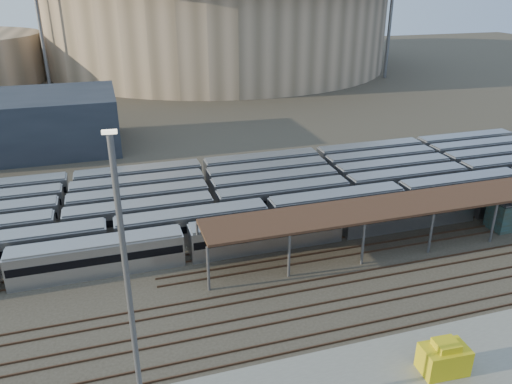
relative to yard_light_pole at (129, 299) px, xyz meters
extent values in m
plane|color=#383026|center=(15.87, 14.20, -11.03)|extent=(420.00, 420.00, 0.00)
cube|color=#B5B6BA|center=(25.58, 22.20, -9.23)|extent=(112.00, 2.90, 3.60)
cube|color=#B5B6BA|center=(17.70, 26.40, -9.23)|extent=(112.00, 2.90, 3.60)
cube|color=#B5B6BA|center=(11.94, 30.60, -9.23)|extent=(112.00, 2.90, 3.60)
cube|color=#B5B6BA|center=(12.18, 34.80, -9.23)|extent=(112.00, 2.90, 3.60)
cube|color=#B5B6BA|center=(12.45, 39.00, -9.23)|extent=(112.00, 2.90, 3.60)
cube|color=#B5B6BA|center=(12.92, 43.20, -9.23)|extent=(112.00, 2.90, 3.60)
cylinder|color=slate|center=(7.87, 15.50, -8.53)|extent=(0.30, 0.30, 5.00)
cylinder|color=slate|center=(7.87, 20.90, -8.53)|extent=(0.30, 0.30, 5.00)
cylinder|color=slate|center=(16.44, 15.50, -8.53)|extent=(0.30, 0.30, 5.00)
cylinder|color=slate|center=(16.44, 20.90, -8.53)|extent=(0.30, 0.30, 5.00)
cylinder|color=slate|center=(25.01, 15.50, -8.53)|extent=(0.30, 0.30, 5.00)
cylinder|color=slate|center=(25.01, 20.90, -8.53)|extent=(0.30, 0.30, 5.00)
cylinder|color=slate|center=(33.59, 15.50, -8.53)|extent=(0.30, 0.30, 5.00)
cylinder|color=slate|center=(33.59, 20.90, -8.53)|extent=(0.30, 0.30, 5.00)
cylinder|color=slate|center=(42.16, 15.50, -8.53)|extent=(0.30, 0.30, 5.00)
cylinder|color=slate|center=(42.16, 20.90, -8.53)|extent=(0.30, 0.30, 5.00)
cube|color=#3D2819|center=(37.87, 18.20, -5.88)|extent=(60.00, 6.00, 0.30)
cube|color=#4C3323|center=(15.87, 12.45, -10.94)|extent=(170.00, 0.12, 0.18)
cube|color=#4C3323|center=(15.87, 13.95, -10.94)|extent=(170.00, 0.12, 0.18)
cube|color=#4C3323|center=(15.87, 8.45, -10.94)|extent=(170.00, 0.12, 0.18)
cube|color=#4C3323|center=(15.87, 9.95, -10.94)|extent=(170.00, 0.12, 0.18)
cube|color=#4C3323|center=(15.87, 4.45, -10.94)|extent=(170.00, 0.12, 0.18)
cube|color=#4C3323|center=(15.87, 5.95, -10.94)|extent=(170.00, 0.12, 0.18)
cylinder|color=tan|center=(40.87, 154.20, 2.97)|extent=(116.00, 116.00, 28.00)
cylinder|color=slate|center=(-14.13, 124.20, 6.97)|extent=(1.00, 1.00, 36.00)
cylinder|color=slate|center=(85.87, 114.20, 6.97)|extent=(1.00, 1.00, 36.00)
cylinder|color=slate|center=(5.87, 174.20, 6.97)|extent=(1.00, 1.00, 36.00)
cylinder|color=slate|center=(0.00, 0.00, -0.18)|extent=(0.36, 0.36, 21.29)
cube|color=#FFF2CC|center=(0.00, 0.00, 10.56)|extent=(0.82, 0.35, 0.20)
cube|color=gold|center=(23.22, -1.24, -9.69)|extent=(3.78, 2.50, 2.28)
camera|label=1|loc=(-0.06, -26.47, 18.00)|focal=35.00mm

